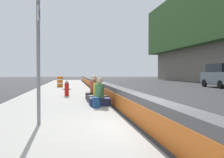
{
  "coord_description": "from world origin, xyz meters",
  "views": [
    {
      "loc": [
        -6.23,
        1.9,
        1.47
      ],
      "look_at": [
        7.46,
        -0.18,
        1.12
      ],
      "focal_mm": 42.52,
      "sensor_mm": 36.0,
      "label": 1
    }
  ],
  "objects_px": {
    "fire_hydrant": "(67,88)",
    "backpack": "(96,103)",
    "seated_person_foreground": "(100,97)",
    "seated_person_rear": "(94,92)",
    "construction_barrel": "(60,82)",
    "parked_car_fourth": "(221,75)",
    "route_sign_post": "(38,43)",
    "seated_person_middle": "(97,94)"
  },
  "relations": [
    {
      "from": "fire_hydrant",
      "to": "backpack",
      "type": "bearing_deg",
      "value": -167.09
    },
    {
      "from": "seated_person_foreground",
      "to": "seated_person_rear",
      "type": "relative_size",
      "value": 0.96
    },
    {
      "from": "seated_person_rear",
      "to": "construction_barrel",
      "type": "bearing_deg",
      "value": 10.74
    },
    {
      "from": "seated_person_foreground",
      "to": "parked_car_fourth",
      "type": "relative_size",
      "value": 0.23
    },
    {
      "from": "route_sign_post",
      "to": "fire_hydrant",
      "type": "bearing_deg",
      "value": -3.82
    },
    {
      "from": "seated_person_foreground",
      "to": "seated_person_rear",
      "type": "distance_m",
      "value": 2.59
    },
    {
      "from": "fire_hydrant",
      "to": "seated_person_foreground",
      "type": "distance_m",
      "value": 4.66
    },
    {
      "from": "fire_hydrant",
      "to": "parked_car_fourth",
      "type": "height_order",
      "value": "parked_car_fourth"
    },
    {
      "from": "construction_barrel",
      "to": "route_sign_post",
      "type": "bearing_deg",
      "value": -179.19
    },
    {
      "from": "seated_person_rear",
      "to": "route_sign_post",
      "type": "bearing_deg",
      "value": 162.91
    },
    {
      "from": "seated_person_foreground",
      "to": "seated_person_rear",
      "type": "xyz_separation_m",
      "value": [
        2.59,
        0.0,
        0.01
      ]
    },
    {
      "from": "backpack",
      "to": "seated_person_middle",
      "type": "bearing_deg",
      "value": -6.78
    },
    {
      "from": "seated_person_rear",
      "to": "construction_barrel",
      "type": "height_order",
      "value": "seated_person_rear"
    },
    {
      "from": "backpack",
      "to": "parked_car_fourth",
      "type": "height_order",
      "value": "parked_car_fourth"
    },
    {
      "from": "seated_person_rear",
      "to": "parked_car_fourth",
      "type": "relative_size",
      "value": 0.24
    },
    {
      "from": "route_sign_post",
      "to": "seated_person_middle",
      "type": "relative_size",
      "value": 3.29
    },
    {
      "from": "construction_barrel",
      "to": "seated_person_rear",
      "type": "bearing_deg",
      "value": -169.26
    },
    {
      "from": "route_sign_post",
      "to": "parked_car_fourth",
      "type": "relative_size",
      "value": 0.74
    },
    {
      "from": "construction_barrel",
      "to": "parked_car_fourth",
      "type": "bearing_deg",
      "value": -95.09
    },
    {
      "from": "seated_person_rear",
      "to": "parked_car_fourth",
      "type": "height_order",
      "value": "parked_car_fourth"
    },
    {
      "from": "seated_person_middle",
      "to": "backpack",
      "type": "relative_size",
      "value": 2.74
    },
    {
      "from": "route_sign_post",
      "to": "seated_person_foreground",
      "type": "height_order",
      "value": "route_sign_post"
    },
    {
      "from": "route_sign_post",
      "to": "construction_barrel",
      "type": "xyz_separation_m",
      "value": [
        17.75,
        0.25,
        -1.59
      ]
    },
    {
      "from": "fire_hydrant",
      "to": "seated_person_foreground",
      "type": "xyz_separation_m",
      "value": [
        -4.45,
        -1.39,
        -0.1
      ]
    },
    {
      "from": "fire_hydrant",
      "to": "parked_car_fourth",
      "type": "bearing_deg",
      "value": -60.01
    },
    {
      "from": "seated_person_middle",
      "to": "seated_person_rear",
      "type": "height_order",
      "value": "seated_person_rear"
    },
    {
      "from": "seated_person_foreground",
      "to": "seated_person_rear",
      "type": "bearing_deg",
      "value": 0.08
    },
    {
      "from": "seated_person_middle",
      "to": "route_sign_post",
      "type": "bearing_deg",
      "value": 158.33
    },
    {
      "from": "route_sign_post",
      "to": "seated_person_middle",
      "type": "height_order",
      "value": "route_sign_post"
    },
    {
      "from": "backpack",
      "to": "construction_barrel",
      "type": "height_order",
      "value": "construction_barrel"
    },
    {
      "from": "parked_car_fourth",
      "to": "seated_person_foreground",
      "type": "bearing_deg",
      "value": 134.5
    },
    {
      "from": "construction_barrel",
      "to": "parked_car_fourth",
      "type": "relative_size",
      "value": 0.2
    },
    {
      "from": "seated_person_foreground",
      "to": "parked_car_fourth",
      "type": "bearing_deg",
      "value": -45.5
    },
    {
      "from": "construction_barrel",
      "to": "seated_person_middle",
      "type": "bearing_deg",
      "value": -170.23
    },
    {
      "from": "seated_person_middle",
      "to": "seated_person_rear",
      "type": "xyz_separation_m",
      "value": [
        1.34,
        0.03,
        0.02
      ]
    },
    {
      "from": "seated_person_foreground",
      "to": "construction_barrel",
      "type": "relative_size",
      "value": 1.18
    },
    {
      "from": "parked_car_fourth",
      "to": "route_sign_post",
      "type": "bearing_deg",
      "value": 137.79
    },
    {
      "from": "route_sign_post",
      "to": "parked_car_fourth",
      "type": "height_order",
      "value": "route_sign_post"
    },
    {
      "from": "fire_hydrant",
      "to": "backpack",
      "type": "distance_m",
      "value": 5.3
    },
    {
      "from": "fire_hydrant",
      "to": "seated_person_rear",
      "type": "distance_m",
      "value": 2.32
    },
    {
      "from": "seated_person_foreground",
      "to": "backpack",
      "type": "distance_m",
      "value": 0.75
    },
    {
      "from": "route_sign_post",
      "to": "construction_barrel",
      "type": "bearing_deg",
      "value": 0.81
    }
  ]
}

